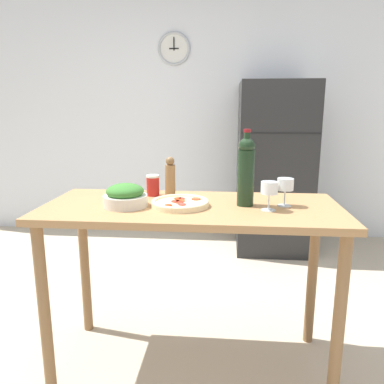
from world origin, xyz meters
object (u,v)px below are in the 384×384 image
object	(u,v)px
refrigerator	(274,168)
pepper_mill	(170,178)
wine_bottle	(246,170)
wine_glass_near	(269,189)
salad_bowl	(125,196)
wine_glass_far	(285,186)
homemade_pizza	(180,203)
salt_canister	(153,185)

from	to	relation	value
refrigerator	pepper_mill	size ratio (longest dim) A/B	7.38
wine_bottle	wine_glass_near	world-z (taller)	wine_bottle
pepper_mill	salad_bowl	world-z (taller)	pepper_mill
wine_glass_far	homemade_pizza	size ratio (longest dim) A/B	0.49
pepper_mill	salt_canister	distance (m)	0.11
wine_glass_far	salt_canister	distance (m)	0.72
wine_glass_far	salt_canister	size ratio (longest dim) A/B	1.21
homemade_pizza	salad_bowl	bearing A→B (deg)	-173.88
refrigerator	wine_glass_near	world-z (taller)	refrigerator
wine_bottle	pepper_mill	world-z (taller)	wine_bottle
pepper_mill	salad_bowl	distance (m)	0.31
refrigerator	salad_bowl	xyz separation A→B (m)	(-0.96, -1.93, 0.14)
salad_bowl	homemade_pizza	size ratio (longest dim) A/B	0.76
wine_glass_near	homemade_pizza	bearing A→B (deg)	174.54
wine_glass_far	pepper_mill	bearing A→B (deg)	165.74
wine_glass_near	pepper_mill	size ratio (longest dim) A/B	0.64
wine_glass_near	pepper_mill	xyz separation A→B (m)	(-0.51, 0.24, 0.00)
salad_bowl	salt_canister	world-z (taller)	same
wine_glass_far	salt_canister	xyz separation A→B (m)	(-0.70, 0.17, -0.04)
wine_bottle	salad_bowl	bearing A→B (deg)	-172.72
wine_glass_far	homemade_pizza	distance (m)	0.53
wine_bottle	wine_glass_near	xyz separation A→B (m)	(0.11, -0.09, -0.08)
refrigerator	salad_bowl	distance (m)	2.16
homemade_pizza	salt_canister	distance (m)	0.29
wine_bottle	wine_glass_near	distance (m)	0.16
refrigerator	homemade_pizza	xyz separation A→B (m)	(-0.69, -1.90, 0.11)
wine_bottle	wine_glass_far	xyz separation A→B (m)	(0.20, 0.00, -0.08)
wine_bottle	salt_canister	bearing A→B (deg)	161.11
wine_glass_far	salad_bowl	size ratio (longest dim) A/B	0.64
wine_glass_far	pepper_mill	xyz separation A→B (m)	(-0.60, 0.15, 0.00)
refrigerator	homemade_pizza	size ratio (longest dim) A/B	5.65
wine_bottle	homemade_pizza	world-z (taller)	wine_bottle
wine_glass_far	pepper_mill	size ratio (longest dim) A/B	0.64
refrigerator	wine_glass_far	size ratio (longest dim) A/B	11.59
refrigerator	wine_glass_near	distance (m)	1.97
wine_bottle	homemade_pizza	bearing A→B (deg)	-171.75
salad_bowl	refrigerator	bearing A→B (deg)	63.40
wine_bottle	wine_glass_far	bearing A→B (deg)	1.21
wine_glass_near	wine_glass_far	bearing A→B (deg)	46.13
salad_bowl	salt_canister	distance (m)	0.26
wine_glass_near	wine_bottle	bearing A→B (deg)	140.56
wine_glass_far	salt_canister	bearing A→B (deg)	166.47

